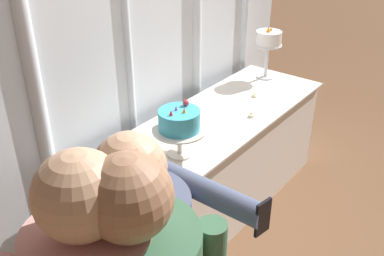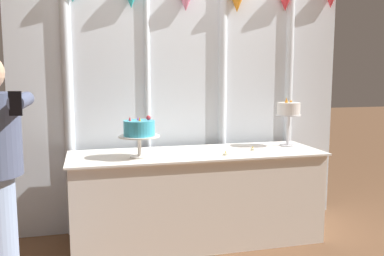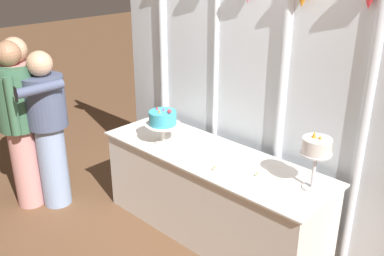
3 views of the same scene
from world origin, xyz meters
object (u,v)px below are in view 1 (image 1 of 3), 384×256
object	(u,v)px
cake_display_nearleft	(180,123)
tealight_near_left	(254,96)
cake_display_nearright	(268,41)
cake_table	(212,166)
tealight_far_left	(251,116)

from	to	relation	value
cake_display_nearleft	tealight_near_left	size ratio (longest dim) A/B	8.10
cake_display_nearright	tealight_near_left	world-z (taller)	cake_display_nearright
cake_table	cake_display_nearright	xyz separation A→B (m)	(0.87, 0.09, 0.70)
tealight_far_left	cake_table	bearing A→B (deg)	135.54
cake_display_nearleft	tealight_near_left	world-z (taller)	cake_display_nearleft
cake_table	tealight_near_left	distance (m)	0.62
cake_display_nearright	cake_table	bearing A→B (deg)	-174.02
cake_table	tealight_far_left	bearing A→B (deg)	-44.46
cake_display_nearleft	cake_table	bearing A→B (deg)	12.03
tealight_far_left	cake_display_nearleft	bearing A→B (deg)	173.33
cake_table	cake_display_nearright	size ratio (longest dim) A/B	4.79
tealight_far_left	tealight_near_left	world-z (taller)	tealight_far_left
cake_display_nearright	tealight_far_left	distance (m)	0.80
cake_table	cake_display_nearleft	bearing A→B (deg)	-167.97
cake_display_nearleft	tealight_far_left	distance (m)	0.71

